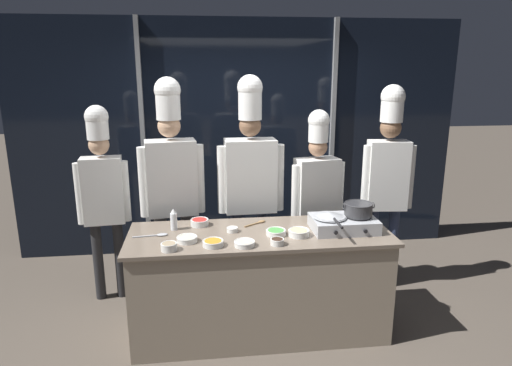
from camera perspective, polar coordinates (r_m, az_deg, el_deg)
ground_plane at (r=4.10m, az=0.45°, el=-17.81°), size 24.00×24.00×0.00m
window_wall_back at (r=5.33m, az=-2.06°, el=5.50°), size 5.15×0.09×2.70m
demo_counter at (r=3.88m, az=0.46°, el=-12.30°), size 2.12×0.75×0.88m
portable_stove at (r=3.81m, az=10.87°, el=-4.98°), size 0.52×0.38×0.12m
frying_pan at (r=3.75m, az=9.21°, el=-3.96°), size 0.28×0.48×0.04m
stock_pot at (r=3.81m, az=12.67°, el=-3.19°), size 0.26×0.23×0.11m
squeeze_bottle_clear at (r=3.80m, az=-10.25°, el=-4.54°), size 0.06×0.06×0.18m
prep_bowl_scallions at (r=3.65m, az=2.50°, el=-6.13°), size 0.16×0.16×0.04m
prep_bowl_mushrooms at (r=3.41m, az=-10.83°, el=-7.76°), size 0.12×0.12×0.06m
prep_bowl_carrots at (r=3.45m, az=-5.39°, el=-7.44°), size 0.16×0.16×0.05m
prep_bowl_soy_glaze at (r=3.46m, az=2.67°, el=-7.29°), size 0.10×0.10×0.05m
prep_bowl_noodles at (r=3.55m, az=-8.62°, el=-6.90°), size 0.16×0.16×0.04m
prep_bowl_chicken at (r=3.44m, az=-1.45°, el=-7.52°), size 0.16×0.16×0.04m
prep_bowl_onion at (r=3.72m, az=-2.98°, el=-5.79°), size 0.09×0.09×0.04m
prep_bowl_ginger at (r=3.64m, az=5.37°, el=-6.15°), size 0.17×0.17×0.05m
prep_bowl_bell_pepper at (r=3.88m, az=-7.07°, el=-4.84°), size 0.15×0.15×0.06m
serving_spoon_slotted at (r=3.91m, az=0.35°, el=-4.94°), size 0.20×0.15×0.02m
serving_spoon_solid at (r=3.72m, az=-12.19°, el=-6.37°), size 0.28×0.07×0.02m
chef_head at (r=4.40m, az=-18.63°, el=-0.39°), size 0.47×0.22×1.85m
chef_sous at (r=4.21m, az=-10.52°, el=0.97°), size 0.58×0.29×2.10m
chef_line at (r=4.26m, az=-0.71°, el=1.12°), size 0.62×0.26×2.11m
chef_pastry at (r=4.40m, az=7.58°, el=-0.76°), size 0.53×0.28×1.80m
chef_apprentice at (r=4.55m, az=16.13°, el=1.65°), size 0.50×0.24×2.02m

